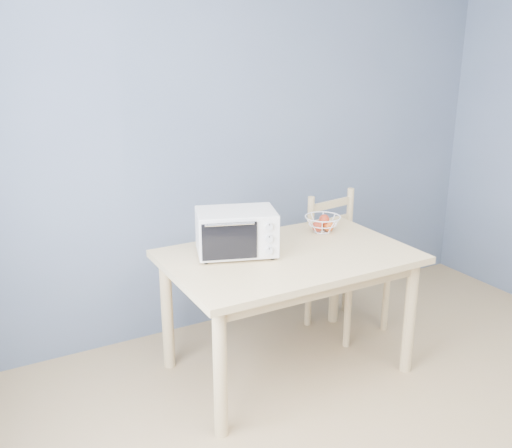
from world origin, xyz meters
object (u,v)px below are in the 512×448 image
toaster_oven (233,232)px  fruit_basket (322,223)px  dining_table (288,270)px  dining_chair (344,264)px

toaster_oven → fruit_basket: size_ratio=1.98×
dining_table → fruit_basket: size_ratio=5.39×
dining_table → toaster_oven: toaster_oven is taller
fruit_basket → dining_chair: 0.43m
toaster_oven → dining_chair: (0.92, 0.16, -0.43)m
dining_table → dining_chair: (0.63, 0.29, -0.19)m
fruit_basket → dining_table: bearing=-149.8°
dining_chair → toaster_oven: bearing=-179.0°
dining_table → dining_chair: dining_chair is taller
toaster_oven → dining_chair: 1.02m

